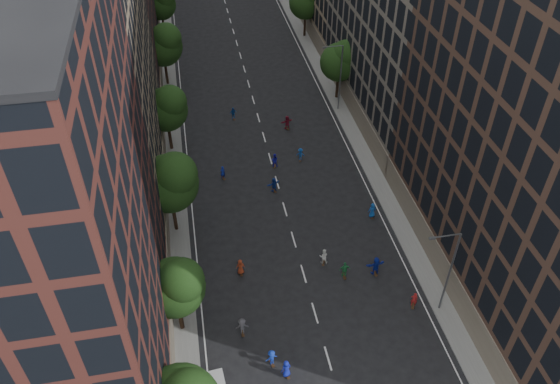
# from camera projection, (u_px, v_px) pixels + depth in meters

# --- Properties ---
(ground) EXTENTS (240.00, 240.00, 0.00)m
(ground) POSITION_uv_depth(u_px,v_px,m) (265.00, 139.00, 66.50)
(ground) COLOR black
(ground) RESTS_ON ground
(sidewalk_left) EXTENTS (4.00, 105.00, 0.15)m
(sidewalk_left) POSITION_uv_depth(u_px,v_px,m) (164.00, 116.00, 70.41)
(sidewalk_left) COLOR slate
(sidewalk_left) RESTS_ON ground
(sidewalk_right) EXTENTS (4.00, 105.00, 0.15)m
(sidewalk_right) POSITION_uv_depth(u_px,v_px,m) (343.00, 99.00, 73.77)
(sidewalk_right) COLOR slate
(sidewalk_right) RESTS_ON ground
(bldg_left_a) EXTENTS (14.00, 22.00, 30.00)m
(bldg_left_a) POSITION_uv_depth(u_px,v_px,m) (24.00, 238.00, 32.37)
(bldg_left_a) COLOR #4E231E
(bldg_left_a) RESTS_ON ground
(bldg_left_b) EXTENTS (14.00, 26.00, 34.00)m
(bldg_left_b) POSITION_uv_depth(u_px,v_px,m) (62.00, 37.00, 49.12)
(bldg_left_b) COLOR #8A755A
(bldg_left_b) RESTS_ON ground
(tree_left_1) EXTENTS (4.80, 4.80, 8.21)m
(tree_left_1) POSITION_uv_depth(u_px,v_px,m) (177.00, 286.00, 41.72)
(tree_left_1) COLOR black
(tree_left_1) RESTS_ON ground
(tree_left_2) EXTENTS (5.60, 5.60, 9.45)m
(tree_left_2) POSITION_uv_depth(u_px,v_px,m) (171.00, 181.00, 50.21)
(tree_left_2) COLOR black
(tree_left_2) RESTS_ON ground
(tree_left_3) EXTENTS (5.00, 5.00, 8.58)m
(tree_left_3) POSITION_uv_depth(u_px,v_px,m) (167.00, 107.00, 61.10)
(tree_left_3) COLOR black
(tree_left_3) RESTS_ON ground
(tree_left_4) EXTENTS (5.40, 5.40, 9.08)m
(tree_left_4) POSITION_uv_depth(u_px,v_px,m) (164.00, 44.00, 72.94)
(tree_left_4) COLOR black
(tree_left_4) RESTS_ON ground
(tree_left_5) EXTENTS (4.80, 4.80, 8.33)m
(tree_left_5) POSITION_uv_depth(u_px,v_px,m) (161.00, 3.00, 85.24)
(tree_left_5) COLOR black
(tree_left_5) RESTS_ON ground
(tree_right_a) EXTENTS (5.00, 5.00, 8.39)m
(tree_right_a) POSITION_uv_depth(u_px,v_px,m) (341.00, 60.00, 70.37)
(tree_right_a) COLOR black
(tree_right_a) RESTS_ON ground
(tree_right_b) EXTENTS (5.20, 5.20, 8.83)m
(tree_right_b) POSITION_uv_depth(u_px,v_px,m) (307.00, 0.00, 85.19)
(tree_right_b) COLOR black
(tree_right_b) RESTS_ON ground
(streetlamp_near) EXTENTS (2.64, 0.22, 9.06)m
(streetlamp_near) POSITION_uv_depth(u_px,v_px,m) (448.00, 268.00, 43.58)
(streetlamp_near) COLOR #595B60
(streetlamp_near) RESTS_ON ground
(streetlamp_far) EXTENTS (2.64, 0.22, 9.06)m
(streetlamp_far) POSITION_uv_depth(u_px,v_px,m) (339.00, 74.00, 68.38)
(streetlamp_far) COLOR #595B60
(streetlamp_far) RESTS_ON ground
(skater_0) EXTENTS (0.97, 0.80, 1.70)m
(skater_0) POSITION_uv_depth(u_px,v_px,m) (286.00, 369.00, 41.52)
(skater_0) COLOR #1624BA
(skater_0) RESTS_ON ground
(skater_3) EXTENTS (1.09, 0.80, 1.51)m
(skater_3) POSITION_uv_depth(u_px,v_px,m) (272.00, 358.00, 42.36)
(skater_3) COLOR #1635B5
(skater_3) RESTS_ON ground
(skater_5) EXTENTS (1.83, 0.76, 1.92)m
(skater_5) POSITION_uv_depth(u_px,v_px,m) (376.00, 266.00, 49.39)
(skater_5) COLOR navy
(skater_5) RESTS_ON ground
(skater_6) EXTENTS (0.83, 0.57, 1.62)m
(skater_6) POSITION_uv_depth(u_px,v_px,m) (241.00, 267.00, 49.49)
(skater_6) COLOR #973219
(skater_6) RESTS_ON ground
(skater_7) EXTENTS (0.68, 0.57, 1.59)m
(skater_7) POSITION_uv_depth(u_px,v_px,m) (414.00, 300.00, 46.67)
(skater_7) COLOR maroon
(skater_7) RESTS_ON ground
(skater_8) EXTENTS (0.95, 0.82, 1.66)m
(skater_8) POSITION_uv_depth(u_px,v_px,m) (324.00, 257.00, 50.45)
(skater_8) COLOR white
(skater_8) RESTS_ON ground
(skater_9) EXTENTS (1.09, 0.63, 1.69)m
(skater_9) POSITION_uv_depth(u_px,v_px,m) (242.00, 327.00, 44.49)
(skater_9) COLOR #45444A
(skater_9) RESTS_ON ground
(skater_10) EXTENTS (1.02, 0.43, 1.74)m
(skater_10) POSITION_uv_depth(u_px,v_px,m) (345.00, 270.00, 49.16)
(skater_10) COLOR #22743C
(skater_10) RESTS_ON ground
(skater_11) EXTENTS (1.60, 1.03, 1.65)m
(skater_11) POSITION_uv_depth(u_px,v_px,m) (274.00, 185.00, 58.47)
(skater_11) COLOR navy
(skater_11) RESTS_ON ground
(skater_12) EXTENTS (0.84, 0.57, 1.68)m
(skater_12) POSITION_uv_depth(u_px,v_px,m) (372.00, 211.00, 55.32)
(skater_12) COLOR #1348A0
(skater_12) RESTS_ON ground
(skater_13) EXTENTS (0.67, 0.57, 1.57)m
(skater_13) POSITION_uv_depth(u_px,v_px,m) (223.00, 173.00, 60.19)
(skater_13) COLOR #1427A5
(skater_13) RESTS_ON ground
(skater_14) EXTENTS (0.96, 0.83, 1.67)m
(skater_14) POSITION_uv_depth(u_px,v_px,m) (274.00, 161.00, 61.80)
(skater_14) COLOR #1816BA
(skater_14) RESTS_ON ground
(skater_15) EXTENTS (1.10, 0.83, 1.51)m
(skater_15) POSITION_uv_depth(u_px,v_px,m) (300.00, 155.00, 62.81)
(skater_15) COLOR #124398
(skater_15) RESTS_ON ground
(skater_16) EXTENTS (0.99, 0.63, 1.57)m
(skater_16) POSITION_uv_depth(u_px,v_px,m) (233.00, 114.00, 69.52)
(skater_16) COLOR #1554B0
(skater_16) RESTS_ON ground
(skater_17) EXTENTS (1.70, 1.01, 1.75)m
(skater_17) POSITION_uv_depth(u_px,v_px,m) (287.00, 123.00, 67.73)
(skater_17) COLOR maroon
(skater_17) RESTS_ON ground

